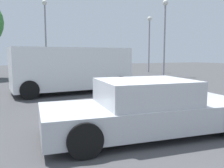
% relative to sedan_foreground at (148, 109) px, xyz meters
% --- Properties ---
extents(ground_plane, '(80.00, 80.00, 0.00)m').
position_rel_sedan_foreground_xyz_m(ground_plane, '(-0.36, -0.27, -0.56)').
color(ground_plane, '#424244').
extents(sedan_foreground, '(4.85, 2.27, 1.22)m').
position_rel_sedan_foreground_xyz_m(sedan_foreground, '(0.00, 0.00, 0.00)').
color(sedan_foreground, '#B7BABF').
rests_on(sedan_foreground, ground_plane).
extents(van_white, '(5.43, 2.45, 2.08)m').
position_rel_sedan_foreground_xyz_m(van_white, '(0.00, 6.54, 0.57)').
color(van_white, white).
rests_on(van_white, ground_plane).
extents(light_post_near, '(0.44, 0.44, 5.57)m').
position_rel_sedan_foreground_xyz_m(light_post_near, '(10.68, 16.35, 3.29)').
color(light_post_near, gray).
rests_on(light_post_near, ground_plane).
extents(light_post_mid, '(0.44, 0.44, 6.48)m').
position_rel_sedan_foreground_xyz_m(light_post_mid, '(0.63, 17.41, 3.83)').
color(light_post_mid, gray).
rests_on(light_post_mid, ground_plane).
extents(light_post_far, '(0.44, 0.44, 6.15)m').
position_rel_sedan_foreground_xyz_m(light_post_far, '(9.23, 11.87, 3.63)').
color(light_post_far, gray).
rests_on(light_post_far, ground_plane).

